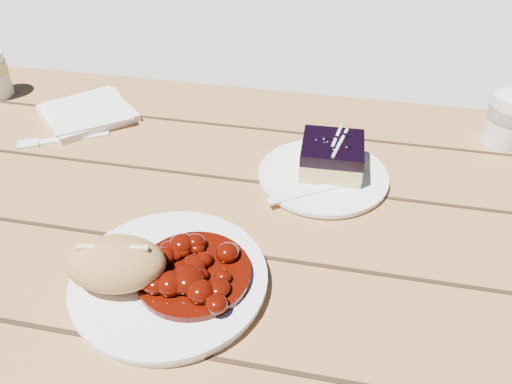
% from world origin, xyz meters
% --- Properties ---
extents(picnic_table, '(2.00, 1.55, 0.75)m').
position_xyz_m(picnic_table, '(0.00, -0.00, 0.59)').
color(picnic_table, brown).
rests_on(picnic_table, ground).
extents(main_plate, '(0.24, 0.24, 0.02)m').
position_xyz_m(main_plate, '(-0.23, -0.15, 0.76)').
color(main_plate, white).
rests_on(main_plate, picnic_table).
extents(goulash_stew, '(0.14, 0.14, 0.04)m').
position_xyz_m(goulash_stew, '(-0.20, -0.14, 0.79)').
color(goulash_stew, '#480902').
rests_on(goulash_stew, main_plate).
extents(bread_roll, '(0.13, 0.10, 0.06)m').
position_xyz_m(bread_roll, '(-0.29, -0.17, 0.80)').
color(bread_roll, '#BB8247').
rests_on(bread_roll, main_plate).
extents(dessert_plate, '(0.20, 0.20, 0.01)m').
position_xyz_m(dessert_plate, '(-0.07, 0.11, 0.76)').
color(dessert_plate, white).
rests_on(dessert_plate, picnic_table).
extents(blueberry_cake, '(0.10, 0.10, 0.05)m').
position_xyz_m(blueberry_cake, '(-0.06, 0.12, 0.79)').
color(blueberry_cake, '#E4CE7C').
rests_on(blueberry_cake, dessert_plate).
extents(fork_dessert, '(0.15, 0.11, 0.00)m').
position_xyz_m(fork_dessert, '(-0.09, 0.05, 0.76)').
color(fork_dessert, white).
rests_on(fork_dessert, dessert_plate).
extents(coffee_cup, '(0.07, 0.07, 0.09)m').
position_xyz_m(coffee_cup, '(0.23, 0.28, 0.79)').
color(coffee_cup, white).
rests_on(coffee_cup, picnic_table).
extents(napkin_stack, '(0.21, 0.21, 0.01)m').
position_xyz_m(napkin_stack, '(-0.52, 0.22, 0.76)').
color(napkin_stack, white).
rests_on(napkin_stack, picnic_table).
extents(fork_table, '(0.15, 0.10, 0.00)m').
position_xyz_m(fork_table, '(-0.51, 0.14, 0.75)').
color(fork_table, white).
rests_on(fork_table, picnic_table).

